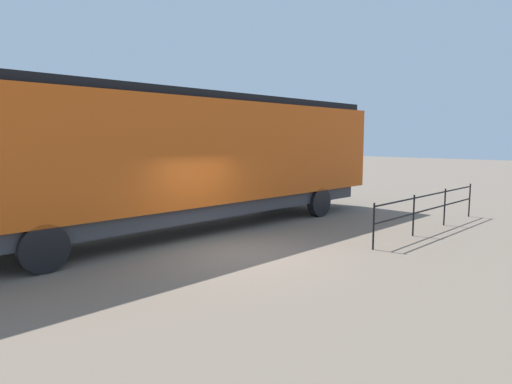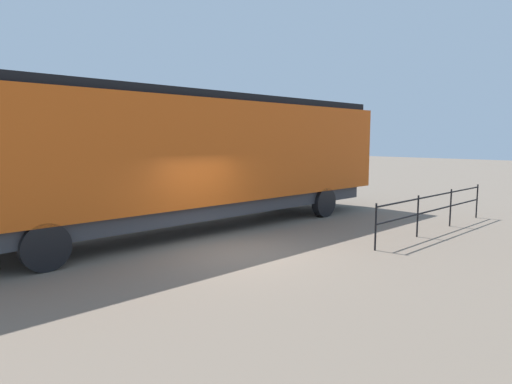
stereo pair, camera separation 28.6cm
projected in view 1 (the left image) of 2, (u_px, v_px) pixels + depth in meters
ground_plane at (235, 253)px, 11.38m from camera, size 120.00×120.00×0.00m
locomotive at (203, 155)px, 14.37m from camera, size 3.09×15.70×4.33m
platform_fence at (430, 205)px, 14.15m from camera, size 0.05×7.11×1.26m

